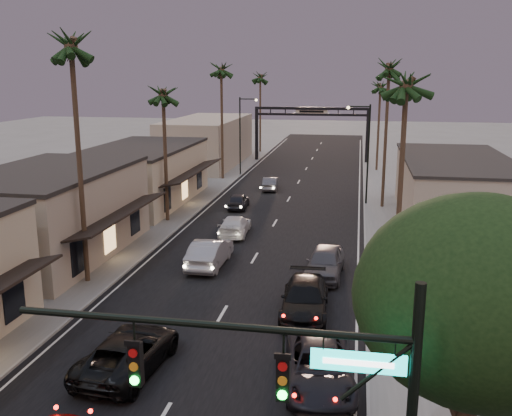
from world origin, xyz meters
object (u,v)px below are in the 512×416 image
at_px(streetlight_right, 365,146).
at_px(palm_lb, 70,39).
at_px(streetlight_left, 242,130).
at_px(curbside_near, 319,367).
at_px(oncoming_pickup, 128,352).
at_px(curbside_black, 305,299).
at_px(palm_rb, 389,64).
at_px(arch, 311,120).
at_px(traffic_signal, 316,401).
at_px(corner_tree, 480,308).
at_px(palm_rc, 381,83).
at_px(palm_lc, 163,89).
at_px(palm_ld, 221,66).
at_px(oncoming_silver, 210,253).
at_px(palm_far, 260,75).
at_px(palm_ra, 407,77).

xyz_separation_m(streetlight_right, palm_lb, (-15.52, -23.00, 8.06)).
bearing_deg(streetlight_left, curbside_near, -74.83).
height_order(oncoming_pickup, curbside_black, curbside_black).
height_order(palm_rb, curbside_black, palm_rb).
relative_size(arch, curbside_near, 2.77).
relative_size(traffic_signal, corner_tree, 0.97).
distance_m(corner_tree, oncoming_pickup, 14.14).
bearing_deg(palm_rc, palm_lb, -112.27).
height_order(palm_lb, palm_lc, palm_lb).
relative_size(palm_ld, oncoming_silver, 2.73).
bearing_deg(palm_rb, palm_lb, -128.02).
distance_m(corner_tree, streetlight_right, 37.64).
bearing_deg(palm_ld, palm_rc, 27.62).
bearing_deg(palm_far, palm_rc, -39.64).
bearing_deg(palm_lc, streetlight_left, 85.63).
height_order(streetlight_right, palm_far, palm_far).
bearing_deg(streetlight_right, traffic_signal, -91.72).
distance_m(palm_lc, palm_ra, 20.99).
xyz_separation_m(palm_lb, palm_far, (0.30, 56.00, -1.94)).
relative_size(traffic_signal, streetlight_right, 0.95).
height_order(palm_ld, curbside_near, palm_ld).
relative_size(palm_rc, palm_far, 0.92).
xyz_separation_m(streetlight_left, palm_far, (-1.38, 20.00, 6.11)).
xyz_separation_m(streetlight_right, palm_rc, (1.68, 19.00, 5.14)).
bearing_deg(arch, corner_tree, -81.38).
height_order(palm_lb, curbside_near, palm_lb).
relative_size(palm_rb, curbside_near, 2.58).
relative_size(corner_tree, palm_far, 0.67).
height_order(arch, streetlight_right, streetlight_right).
relative_size(palm_ra, palm_rb, 0.93).
distance_m(palm_ld, palm_ra, 35.47).
relative_size(streetlight_left, curbside_near, 1.64).
distance_m(arch, palm_rc, 11.59).
bearing_deg(corner_tree, arch, 98.62).
relative_size(arch, palm_ld, 1.07).
bearing_deg(oncoming_pickup, palm_lc, -70.28).
xyz_separation_m(palm_ld, curbside_black, (12.63, -35.22, -11.61)).
bearing_deg(streetlight_right, palm_ra, -85.43).
xyz_separation_m(palm_rc, curbside_near, (-3.39, -50.72, -9.71)).
relative_size(traffic_signal, curbside_near, 1.55).
xyz_separation_m(palm_ld, palm_far, (0.30, 23.00, -0.97)).
xyz_separation_m(palm_lb, oncoming_pickup, (6.20, -8.91, -12.60)).
bearing_deg(oncoming_pickup, oncoming_silver, -85.18).
bearing_deg(palm_lb, palm_ld, 90.00).
relative_size(arch, palm_far, 1.15).
distance_m(traffic_signal, arch, 66.24).
relative_size(palm_ld, curbside_black, 2.55).
xyz_separation_m(streetlight_right, palm_ra, (1.68, -21.00, 6.11)).
bearing_deg(corner_tree, palm_rc, 90.89).
xyz_separation_m(palm_lc, curbside_near, (13.81, -22.72, -9.71)).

